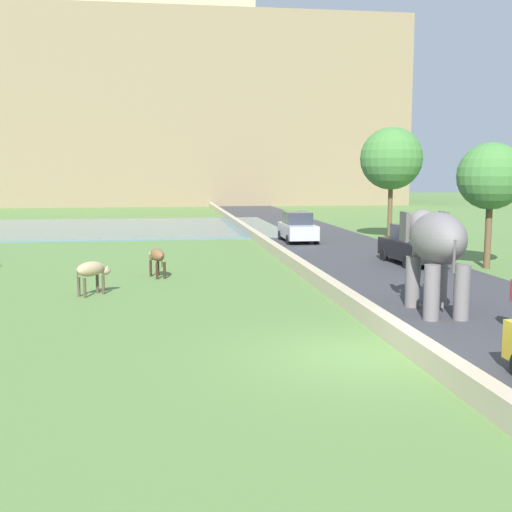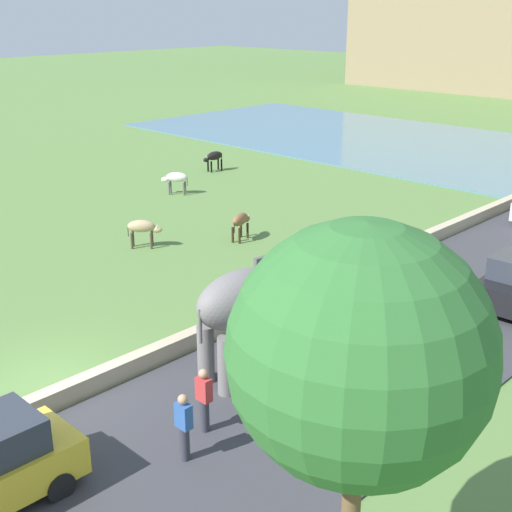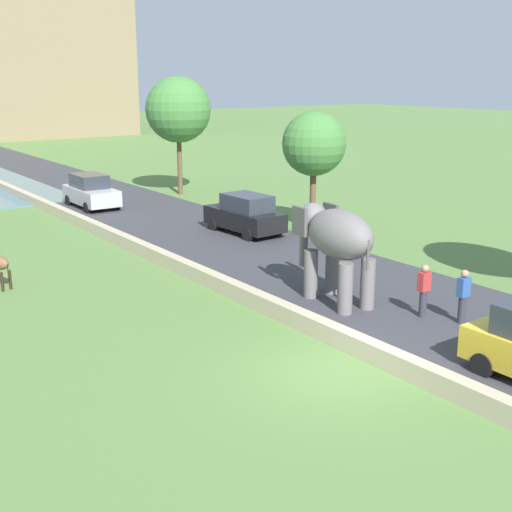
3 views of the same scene
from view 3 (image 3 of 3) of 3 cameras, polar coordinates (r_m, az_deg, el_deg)
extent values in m
plane|color=#567A3D|center=(16.48, 6.78, -9.78)|extent=(220.00, 220.00, 0.00)
cube|color=#38383D|center=(35.14, -9.44, 3.60)|extent=(7.00, 120.00, 0.06)
cube|color=tan|center=(31.79, -13.95, 2.57)|extent=(0.40, 110.00, 0.52)
ellipsoid|color=slate|center=(20.54, 7.09, 1.84)|extent=(1.64, 2.81, 1.50)
cylinder|color=slate|center=(21.34, 4.64, -1.58)|extent=(0.44, 0.44, 1.60)
cylinder|color=slate|center=(21.82, 6.44, -1.25)|extent=(0.44, 0.44, 1.60)
cylinder|color=slate|center=(20.00, 7.54, -2.81)|extent=(0.44, 0.44, 1.60)
cylinder|color=slate|center=(20.51, 9.39, -2.43)|extent=(0.44, 0.44, 1.60)
ellipsoid|color=slate|center=(21.60, 4.81, 3.07)|extent=(1.08, 0.99, 1.10)
cube|color=#504C4C|center=(21.15, 3.70, 2.94)|extent=(0.18, 0.71, 0.90)
cube|color=#504C4C|center=(21.84, 6.31, 3.26)|extent=(0.18, 0.71, 0.90)
cylinder|color=slate|center=(22.18, 4.06, 1.05)|extent=(0.28, 0.28, 1.50)
cone|color=silver|center=(21.90, 3.70, 2.08)|extent=(0.17, 0.57, 0.17)
cone|color=silver|center=(22.14, 4.65, 2.21)|extent=(0.17, 0.57, 0.17)
cylinder|color=#504C4C|center=(19.63, 9.41, 0.07)|extent=(0.08, 0.08, 0.90)
cylinder|color=#33333D|center=(20.28, 13.89, -4.00)|extent=(0.22, 0.22, 0.85)
cube|color=#B73333|center=(20.06, 14.02, -2.10)|extent=(0.36, 0.22, 0.56)
sphere|color=tan|center=(19.96, 14.09, -1.03)|extent=(0.22, 0.22, 0.22)
cylinder|color=#33333D|center=(20.06, 16.97, -4.44)|extent=(0.22, 0.22, 0.85)
cube|color=#2D569E|center=(19.84, 17.12, -2.52)|extent=(0.36, 0.22, 0.56)
sphere|color=tan|center=(19.73, 17.21, -1.44)|extent=(0.22, 0.22, 0.22)
cube|color=black|center=(30.09, -0.99, 3.18)|extent=(1.85, 4.06, 0.80)
cube|color=#2D333D|center=(29.78, -0.76, 4.53)|extent=(1.53, 2.25, 0.70)
cylinder|color=black|center=(30.74, -3.65, 2.65)|extent=(0.20, 0.61, 0.60)
cylinder|color=black|center=(31.66, -1.24, 3.04)|extent=(0.20, 0.61, 0.60)
cylinder|color=black|center=(28.69, -0.71, 1.78)|extent=(0.20, 0.61, 0.60)
cylinder|color=black|center=(29.67, 1.78, 2.22)|extent=(0.20, 0.61, 0.60)
cube|color=#B7B7BC|center=(37.01, -13.71, 5.01)|extent=(1.73, 4.01, 0.80)
cube|color=#2D333D|center=(37.07, -13.90, 6.19)|extent=(1.46, 2.21, 0.70)
cylinder|color=black|center=(36.20, -11.71, 4.26)|extent=(0.18, 0.60, 0.60)
cylinder|color=black|center=(35.60, -14.08, 3.94)|extent=(0.18, 0.60, 0.60)
cylinder|color=black|center=(38.56, -13.29, 4.82)|extent=(0.18, 0.60, 0.60)
cylinder|color=black|center=(38.00, -15.54, 4.52)|extent=(0.18, 0.60, 0.60)
cylinder|color=black|center=(16.90, 18.56, -8.74)|extent=(0.18, 0.60, 0.60)
cylinder|color=#302014|center=(23.65, -20.64, -2.06)|extent=(0.10, 0.10, 0.65)
cylinder|color=#302014|center=(23.81, -20.03, -1.89)|extent=(0.10, 0.10, 0.65)
cylinder|color=#302014|center=(23.50, -20.20, -1.17)|extent=(0.04, 0.04, 0.45)
cylinder|color=brown|center=(30.60, 4.81, 4.82)|extent=(0.28, 0.28, 2.95)
sphere|color=#427A38|center=(30.26, 4.91, 9.42)|extent=(2.84, 2.84, 2.84)
cylinder|color=brown|center=(40.36, -6.45, 7.73)|extent=(0.28, 0.28, 3.61)
sphere|color=#427A38|center=(40.08, -6.59, 12.17)|extent=(3.78, 3.78, 3.78)
camera|label=1|loc=(7.04, 71.36, -19.21)|focal=44.60mm
camera|label=2|loc=(25.38, 48.52, 15.40)|focal=48.65mm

